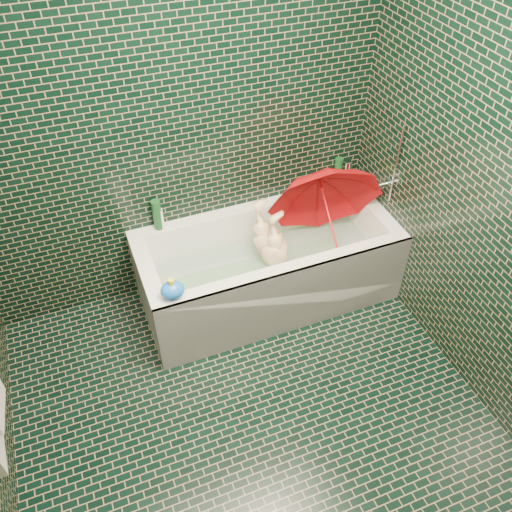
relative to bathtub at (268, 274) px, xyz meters
name	(u,v)px	position (x,y,z in m)	size (l,w,h in m)	color
floor	(262,438)	(-0.45, -1.01, -0.21)	(2.80, 2.80, 0.00)	black
wall_back	(174,123)	(-0.45, 0.39, 1.04)	(2.80, 2.80, 0.00)	black
bathtub	(268,274)	(0.00, 0.00, 0.00)	(1.70, 0.75, 0.55)	white
bath_mat	(267,278)	(0.00, 0.02, -0.06)	(1.35, 0.47, 0.01)	green
water	(267,263)	(0.00, 0.02, 0.09)	(1.48, 0.53, 0.00)	silver
faucet	(383,181)	(0.81, 0.01, 0.56)	(0.18, 0.19, 0.55)	silver
child	(275,260)	(0.06, 0.02, 0.10)	(0.34, 0.22, 0.92)	beige
umbrella	(329,218)	(0.40, -0.05, 0.42)	(0.73, 0.73, 0.64)	red
soap_bottle_a	(351,181)	(0.80, 0.36, 0.34)	(0.09, 0.09, 0.23)	white
soap_bottle_b	(342,188)	(0.70, 0.31, 0.34)	(0.08, 0.08, 0.17)	#48217D
soap_bottle_c	(346,183)	(0.75, 0.34, 0.34)	(0.13, 0.13, 0.17)	#13431B
bottle_right_tall	(338,172)	(0.68, 0.36, 0.45)	(0.06, 0.06, 0.22)	#13431B
bottle_right_pump	(347,174)	(0.73, 0.32, 0.44)	(0.05, 0.05, 0.20)	silver
bottle_left_tall	(157,215)	(-0.64, 0.35, 0.45)	(0.06, 0.06, 0.22)	#13431B
bottle_left_short	(160,219)	(-0.62, 0.35, 0.41)	(0.05, 0.05, 0.14)	white
rubber_duck	(327,183)	(0.60, 0.35, 0.38)	(0.11, 0.09, 0.08)	yellow
bath_toy	(172,290)	(-0.71, -0.29, 0.40)	(0.17, 0.15, 0.14)	blue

